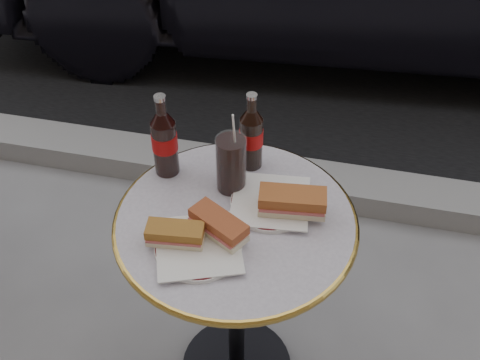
% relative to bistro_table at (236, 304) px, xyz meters
% --- Properties ---
extents(curb, '(40.00, 0.20, 0.12)m').
position_rel_bistro_table_xyz_m(curb, '(0.00, 0.90, -0.32)').
color(curb, gray).
rests_on(curb, ground).
extents(bistro_table, '(0.62, 0.62, 0.73)m').
position_rel_bistro_table_xyz_m(bistro_table, '(0.00, 0.00, 0.00)').
color(bistro_table, '#BAB2C4').
rests_on(bistro_table, ground).
extents(plate_left, '(0.25, 0.25, 0.01)m').
position_rel_bistro_table_xyz_m(plate_left, '(-0.06, -0.12, 0.37)').
color(plate_left, white).
rests_on(plate_left, bistro_table).
extents(plate_right, '(0.22, 0.22, 0.01)m').
position_rel_bistro_table_xyz_m(plate_right, '(0.08, 0.07, 0.37)').
color(plate_right, white).
rests_on(plate_right, bistro_table).
extents(sandwich_left_a, '(0.14, 0.08, 0.05)m').
position_rel_bistro_table_xyz_m(sandwich_left_a, '(-0.12, -0.12, 0.40)').
color(sandwich_left_a, '#9C6427').
rests_on(sandwich_left_a, plate_left).
extents(sandwich_left_b, '(0.16, 0.13, 0.05)m').
position_rel_bistro_table_xyz_m(sandwich_left_b, '(-0.03, -0.07, 0.40)').
color(sandwich_left_b, '#9C4827').
rests_on(sandwich_left_b, plate_left).
extents(sandwich_right, '(0.18, 0.10, 0.06)m').
position_rel_bistro_table_xyz_m(sandwich_right, '(0.13, 0.05, 0.41)').
color(sandwich_right, '#A55729').
rests_on(sandwich_right, plate_right).
extents(cola_bottle_left, '(0.09, 0.09, 0.25)m').
position_rel_bistro_table_xyz_m(cola_bottle_left, '(-0.22, 0.14, 0.49)').
color(cola_bottle_left, black).
rests_on(cola_bottle_left, bistro_table).
extents(cola_bottle_right, '(0.07, 0.07, 0.23)m').
position_rel_bistro_table_xyz_m(cola_bottle_right, '(-0.01, 0.21, 0.48)').
color(cola_bottle_right, black).
rests_on(cola_bottle_right, bistro_table).
extents(cola_glass, '(0.10, 0.10, 0.16)m').
position_rel_bistro_table_xyz_m(cola_glass, '(-0.04, 0.11, 0.45)').
color(cola_glass, black).
rests_on(cola_glass, bistro_table).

